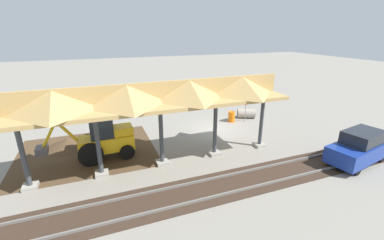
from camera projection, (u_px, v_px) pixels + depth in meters
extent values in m
plane|color=gray|center=(216.00, 129.00, 20.47)|extent=(120.00, 120.00, 0.00)
cube|color=#4C3823|center=(88.00, 152.00, 16.62)|extent=(8.38, 7.00, 0.01)
cube|color=#9E998E|center=(259.00, 145.00, 17.44)|extent=(0.70, 0.70, 0.20)
cylinder|color=#383D42|center=(261.00, 121.00, 16.88)|extent=(0.24, 0.24, 3.60)
cube|color=#9E998E|center=(214.00, 153.00, 16.28)|extent=(0.70, 0.70, 0.20)
cylinder|color=#383D42|center=(215.00, 128.00, 15.71)|extent=(0.24, 0.24, 3.60)
cube|color=#9E998E|center=(162.00, 162.00, 15.12)|extent=(0.70, 0.70, 0.20)
cylinder|color=#383D42|center=(161.00, 136.00, 14.55)|extent=(0.24, 0.24, 3.60)
cube|color=#9E998E|center=(102.00, 173.00, 13.95)|extent=(0.70, 0.70, 0.20)
cylinder|color=#383D42|center=(98.00, 145.00, 13.39)|extent=(0.24, 0.24, 3.60)
cube|color=#9E998E|center=(30.00, 186.00, 12.79)|extent=(0.70, 0.70, 0.20)
cylinder|color=#383D42|center=(23.00, 156.00, 12.23)|extent=(0.24, 0.24, 3.60)
cube|color=tan|center=(160.00, 104.00, 13.92)|extent=(14.78, 3.20, 0.20)
cube|color=tan|center=(159.00, 92.00, 13.71)|extent=(14.78, 0.20, 1.10)
pyramid|color=tan|center=(242.00, 85.00, 15.45)|extent=(3.06, 3.20, 1.10)
pyramid|color=tan|center=(189.00, 89.00, 14.29)|extent=(3.06, 3.20, 1.10)
pyramid|color=tan|center=(127.00, 95.00, 13.13)|extent=(3.06, 3.20, 1.10)
pyramid|color=tan|center=(53.00, 101.00, 11.97)|extent=(3.06, 3.20, 1.10)
cube|color=slate|center=(267.00, 167.00, 14.67)|extent=(60.00, 0.08, 0.15)
cube|color=slate|center=(284.00, 180.00, 13.41)|extent=(60.00, 0.08, 0.15)
cube|color=#38281E|center=(275.00, 174.00, 14.06)|extent=(60.00, 2.58, 0.03)
cylinder|color=gray|center=(246.00, 110.00, 21.87)|extent=(0.06, 0.06, 2.01)
cylinder|color=red|center=(246.00, 101.00, 21.60)|extent=(0.68, 0.40, 0.76)
cube|color=#EAB214|center=(107.00, 143.00, 15.63)|extent=(3.23, 1.39, 0.90)
cube|color=#1E262D|center=(101.00, 126.00, 15.18)|extent=(1.33, 1.20, 1.40)
cube|color=#EAB214|center=(123.00, 130.00, 15.77)|extent=(1.18, 1.12, 0.50)
cylinder|color=black|center=(90.00, 145.00, 15.99)|extent=(1.41, 0.34, 1.40)
cylinder|color=black|center=(91.00, 155.00, 14.75)|extent=(1.41, 0.34, 1.40)
cylinder|color=black|center=(124.00, 144.00, 16.77)|extent=(0.91, 0.32, 0.90)
cylinder|color=black|center=(127.00, 152.00, 15.64)|extent=(0.91, 0.32, 0.90)
cylinder|color=#EAB214|center=(66.00, 131.00, 14.51)|extent=(1.07, 0.21, 1.41)
cylinder|color=#EAB214|center=(49.00, 136.00, 14.22)|extent=(1.07, 0.19, 1.68)
cube|color=#47474C|center=(42.00, 150.00, 14.32)|extent=(0.62, 0.82, 0.40)
cone|color=#4C3823|center=(69.00, 147.00, 17.29)|extent=(5.93, 5.93, 1.26)
cylinder|color=#9E9384|center=(246.00, 113.00, 22.99)|extent=(1.73, 1.39, 0.82)
cylinder|color=black|center=(238.00, 113.00, 23.04)|extent=(0.25, 0.49, 0.53)
cube|color=navy|center=(358.00, 151.00, 15.04)|extent=(4.45, 2.50, 0.95)
cube|color=#1E232B|center=(363.00, 137.00, 14.87)|extent=(2.60, 1.95, 0.73)
cylinder|color=black|center=(357.00, 170.00, 13.91)|extent=(0.63, 0.31, 0.60)
cylinder|color=black|center=(331.00, 159.00, 15.09)|extent=(0.63, 0.31, 0.60)
cylinder|color=black|center=(381.00, 157.00, 15.30)|extent=(0.63, 0.31, 0.60)
cylinder|color=black|center=(356.00, 148.00, 16.48)|extent=(0.63, 0.31, 0.60)
cylinder|color=orange|center=(231.00, 117.00, 22.01)|extent=(0.56, 0.56, 0.90)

